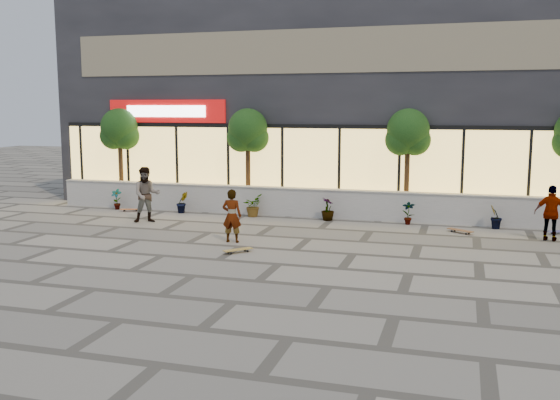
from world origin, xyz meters
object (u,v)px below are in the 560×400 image
(skateboard_right_far, at_px, (560,231))
(skater_left, at_px, (147,195))
(tree_west, at_px, (120,131))
(skater_center, at_px, (232,216))
(skateboard_left, at_px, (130,209))
(tree_mideast, at_px, (408,135))
(tree_midwest, at_px, (248,133))
(skateboard_center, at_px, (238,250))
(skateboard_right_near, at_px, (460,230))
(skater_right_near, at_px, (552,213))

(skateboard_right_far, bearing_deg, skater_left, 152.51)
(tree_west, height_order, skater_center, tree_west)
(skater_left, xyz_separation_m, skateboard_left, (-1.74, 1.88, -0.89))
(tree_mideast, distance_m, skateboard_right_far, 5.92)
(tree_midwest, bearing_deg, skater_center, -75.50)
(tree_midwest, distance_m, skateboard_center, 7.69)
(skateboard_right_far, bearing_deg, skater_center, 167.77)
(skateboard_right_near, bearing_deg, tree_west, -154.84)
(skater_left, height_order, skateboard_left, skater_left)
(tree_west, relative_size, skater_right_near, 2.35)
(skater_right_near, bearing_deg, skateboard_right_near, 4.90)
(tree_midwest, distance_m, skater_right_near, 11.05)
(skater_left, height_order, skateboard_center, skater_left)
(tree_mideast, xyz_separation_m, skater_right_near, (4.50, -2.70, -2.15))
(tree_west, relative_size, skateboard_left, 5.08)
(skateboard_right_far, bearing_deg, skateboard_center, 175.53)
(skater_center, distance_m, skateboard_right_far, 10.36)
(tree_mideast, bearing_deg, skateboard_left, -171.69)
(skater_left, height_order, skateboard_right_near, skater_left)
(tree_midwest, relative_size, skateboard_left, 5.08)
(skateboard_right_near, bearing_deg, skateboard_right_far, 49.15)
(tree_west, distance_m, tree_midwest, 5.50)
(tree_mideast, distance_m, skateboard_right_near, 4.15)
(skater_left, relative_size, skater_right_near, 1.15)
(tree_midwest, height_order, skateboard_right_far, tree_midwest)
(tree_midwest, distance_m, skateboard_right_near, 8.73)
(tree_west, height_order, skateboard_right_near, tree_west)
(skateboard_left, bearing_deg, skater_left, -67.16)
(skateboard_left, bearing_deg, skateboard_right_far, -20.03)
(tree_mideast, xyz_separation_m, skateboard_right_far, (4.94, -1.50, -2.90))
(skater_right_near, bearing_deg, skateboard_left, 9.63)
(tree_mideast, relative_size, skateboard_right_near, 4.64)
(skateboard_center, height_order, skateboard_left, skateboard_center)
(tree_midwest, height_order, skateboard_center, tree_midwest)
(skater_left, height_order, skateboard_right_far, skater_left)
(skater_left, relative_size, skateboard_right_near, 2.28)
(tree_midwest, relative_size, skater_center, 2.48)
(skateboard_left, height_order, skateboard_right_far, skateboard_right_far)
(tree_west, bearing_deg, skateboard_right_far, -5.21)
(tree_west, xyz_separation_m, tree_mideast, (11.50, 0.00, 0.00))
(tree_mideast, height_order, skateboard_center, tree_mideast)
(skateboard_left, bearing_deg, tree_midwest, -0.68)
(tree_midwest, relative_size, skateboard_right_far, 4.97)
(tree_mideast, relative_size, skater_center, 2.48)
(skateboard_right_far, bearing_deg, tree_midwest, 136.77)
(skater_right_near, relative_size, skateboard_left, 2.16)
(tree_midwest, relative_size, skater_left, 2.03)
(skater_right_near, bearing_deg, skateboard_center, 40.31)
(skater_right_near, bearing_deg, tree_west, 4.70)
(skateboard_center, bearing_deg, tree_west, 90.30)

